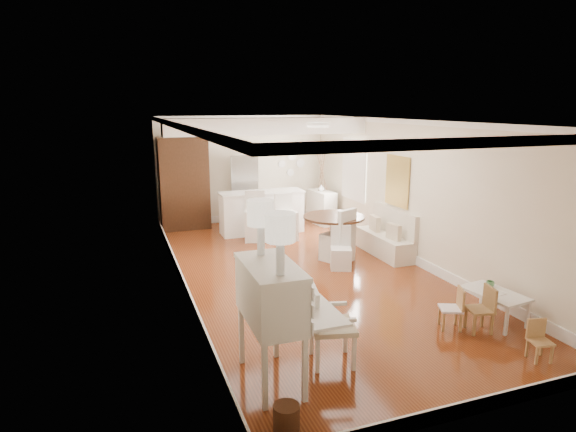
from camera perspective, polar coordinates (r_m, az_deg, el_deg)
room at (r=8.90m, az=1.59°, el=6.00°), size 9.00×9.04×2.82m
secretary_bureau at (r=5.47m, az=-2.07°, el=-12.65°), size 1.11×1.13×1.40m
gustavian_armchair at (r=5.96m, az=5.29°, el=-12.73°), size 0.67×0.67×0.98m
wicker_basket at (r=5.03m, az=-0.19°, el=-22.78°), size 0.29×0.29×0.26m
kids_table at (r=7.68m, az=23.17°, el=-9.84°), size 0.64×0.95×0.44m
kids_chair_a at (r=7.24m, az=21.76°, el=-10.20°), size 0.38×0.38×0.66m
kids_chair_b at (r=7.20m, az=18.73°, el=-10.28°), size 0.39×0.39×0.61m
kids_chair_c at (r=6.81m, az=27.74°, el=-12.98°), size 0.30×0.30×0.51m
banquette at (r=10.20m, az=11.44°, el=-1.89°), size 0.52×1.60×0.98m
dining_table at (r=9.98m, az=5.41°, el=-2.38°), size 1.42×1.42×0.86m
slip_chair_near at (r=9.24m, az=6.30°, el=-3.80°), size 0.51×0.52×0.81m
slip_chair_far at (r=9.67m, az=5.87°, el=-2.19°), size 0.70×0.71×1.08m
breakfast_counter at (r=11.76m, az=-3.13°, el=0.47°), size 2.05×0.65×1.03m
bar_stool_left at (r=11.05m, az=-3.94°, el=-0.05°), size 0.57×0.57×1.15m
bar_stool_right at (r=11.08m, az=-0.19°, el=-0.17°), size 0.46×0.46×1.08m
pantry_cabinet at (r=12.33m, az=-12.24°, el=3.78°), size 1.20×0.60×2.30m
fridge at (r=12.73m, az=-3.66°, el=3.19°), size 0.75×0.65×1.80m
sideboard at (r=12.71m, az=3.98°, el=1.05°), size 0.52×0.96×0.87m
pencil_cup at (r=7.77m, az=22.84°, el=-7.45°), size 0.14×0.14×0.09m
branch_vase at (r=12.59m, az=3.96°, el=3.33°), size 0.20×0.20×0.16m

